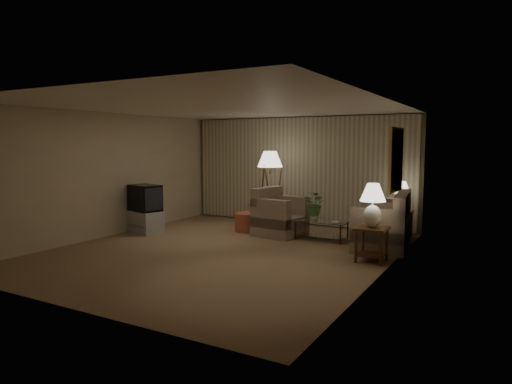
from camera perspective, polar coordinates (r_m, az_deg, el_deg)
ground at (r=8.76m, az=-3.96°, el=-7.33°), size 7.00×7.00×0.00m
room_shell at (r=9.81m, az=0.93°, el=4.43°), size 6.04×7.02×2.72m
sofa at (r=9.44m, az=15.53°, el=-3.92°), size 2.17×1.46×0.85m
armchair at (r=10.11m, az=3.05°, el=-3.11°), size 1.24×1.20×0.83m
side_table_near at (r=8.12m, az=14.27°, el=-5.61°), size 0.52×0.52×0.60m
side_table_far at (r=10.35m, az=17.63°, el=-3.28°), size 0.49×0.41×0.60m
table_lamp_near at (r=8.01m, az=14.39°, el=-1.15°), size 0.44×0.44×0.75m
table_lamp_far at (r=10.28m, az=17.73°, el=-0.13°), size 0.36×0.36×0.63m
coffee_table at (r=9.73m, az=8.20°, el=-4.35°), size 1.13×0.61×0.41m
tv_cabinet at (r=10.73m, az=-13.62°, el=-3.64°), size 1.05×0.89×0.50m
crt_tv at (r=10.66m, az=-13.70°, el=-0.73°), size 0.95×0.85×0.60m
floor_lamp at (r=10.89m, az=1.75°, el=0.48°), size 0.60×0.60×1.85m
ottoman at (r=10.62m, az=-0.93°, el=-3.77°), size 0.82×0.82×0.43m
vase at (r=9.75m, az=7.40°, el=-3.01°), size 0.20×0.20×0.17m
flowers at (r=9.70m, az=7.42°, el=-1.04°), size 0.56×0.52×0.51m
book at (r=9.53m, az=9.40°, el=-3.70°), size 0.20×0.25×0.02m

